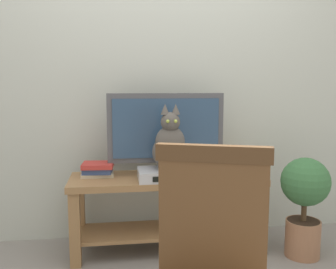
% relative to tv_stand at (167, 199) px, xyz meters
% --- Properties ---
extents(back_wall, '(7.00, 0.12, 2.80)m').
position_rel_tv_stand_xyz_m(back_wall, '(-0.03, 0.37, 1.02)').
color(back_wall, '#B7BCB2').
rests_on(back_wall, ground).
extents(tv_stand, '(1.34, 0.43, 0.54)m').
position_rel_tv_stand_xyz_m(tv_stand, '(0.00, 0.00, 0.00)').
color(tv_stand, olive).
rests_on(tv_stand, ground).
extents(tv, '(0.82, 0.20, 0.58)m').
position_rel_tv_stand_xyz_m(tv, '(0.00, 0.06, 0.47)').
color(tv, '#4C4C51').
rests_on(tv, tv_stand).
extents(media_box, '(0.42, 0.27, 0.07)m').
position_rel_tv_stand_xyz_m(media_box, '(0.00, -0.09, 0.20)').
color(media_box, '#BCBCC1').
rests_on(media_box, tv_stand).
extents(cat, '(0.23, 0.30, 0.44)m').
position_rel_tv_stand_xyz_m(cat, '(0.01, -0.10, 0.40)').
color(cat, '#514C47').
rests_on(cat, media_box).
extents(book_stack, '(0.23, 0.19, 0.10)m').
position_rel_tv_stand_xyz_m(book_stack, '(-0.48, 0.06, 0.22)').
color(book_stack, beige).
rests_on(book_stack, tv_stand).
extents(potted_plant, '(0.33, 0.33, 0.69)m').
position_rel_tv_stand_xyz_m(potted_plant, '(0.91, -0.23, 0.03)').
color(potted_plant, '#9E6B4C').
rests_on(potted_plant, ground).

